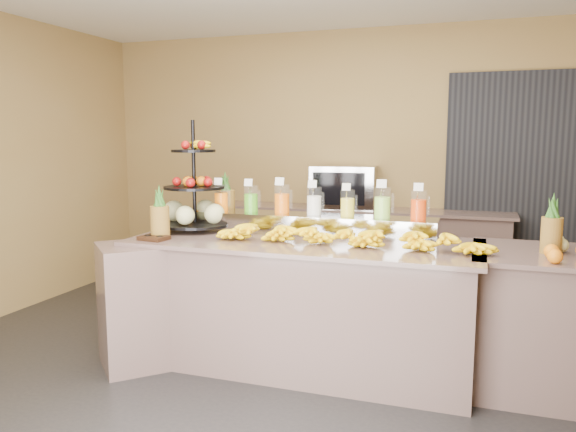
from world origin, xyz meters
The scene contains 19 objects.
ground centered at (0.00, 0.00, 0.00)m, with size 6.00×6.00×0.00m, color black.
room_envelope centered at (0.19, 0.79, 1.88)m, with size 6.04×5.02×2.82m.
buffet_counter centered at (-0.12, 0.26, 0.47)m, with size 2.75×1.25×0.93m.
right_counter centered at (1.70, 0.40, 0.47)m, with size 1.08×0.88×0.93m.
back_ledge centered at (0.00, 2.25, 0.47)m, with size 3.10×0.55×0.93m.
pitcher_tray centered at (0.00, 0.58, 1.01)m, with size 1.85×0.30×0.15m, color gray.
juice_pitcher_orange_a centered at (-0.78, 0.58, 1.17)m, with size 0.11×0.12×0.28m.
juice_pitcher_green centered at (-0.52, 0.58, 1.17)m, with size 0.11×0.12×0.28m.
juice_pitcher_orange_b centered at (-0.26, 0.58, 1.18)m, with size 0.12×0.13×0.29m.
juice_pitcher_milk centered at (0.00, 0.58, 1.17)m, with size 0.11×0.12×0.28m.
juice_pitcher_lemon centered at (0.26, 0.58, 1.17)m, with size 0.11×0.11×0.26m.
juice_pitcher_lime centered at (0.52, 0.58, 1.18)m, with size 0.12×0.13×0.30m.
juice_pitcher_orange_c centered at (0.78, 0.58, 1.17)m, with size 0.11×0.12×0.28m.
banana_heap centered at (0.32, 0.24, 1.01)m, with size 1.93×0.17×0.16m.
fruit_stand centered at (-0.93, 0.48, 1.15)m, with size 0.75×0.75×0.87m.
condiment_caddy centered at (-1.03, -0.03, 0.94)m, with size 0.20×0.15×0.03m, color black.
pineapple_left_a centered at (-1.03, 0.06, 1.08)m, with size 0.14×0.14×0.40m.
pineapple_left_b centered at (-0.83, 0.76, 1.11)m, with size 0.16×0.16×0.46m.
oven_warmer centered at (-0.16, 2.25, 1.15)m, with size 0.66×0.46×0.44m, color gray.
Camera 1 is at (1.18, -3.50, 1.67)m, focal length 35.00 mm.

